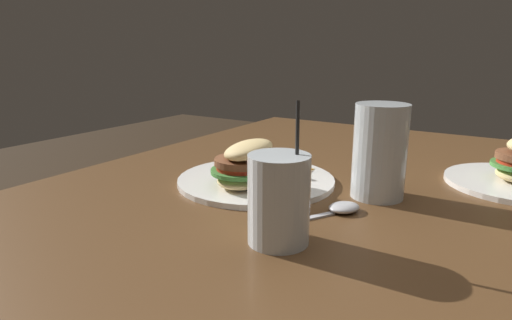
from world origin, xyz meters
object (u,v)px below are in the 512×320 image
(meal_plate_near, at_px, (252,172))
(juice_glass, at_px, (279,203))
(beer_glass, at_px, (379,155))
(spoon, at_px, (340,209))

(meal_plate_near, distance_m, juice_glass, 0.24)
(beer_glass, height_order, juice_glass, juice_glass)
(beer_glass, relative_size, juice_glass, 0.86)
(meal_plate_near, xyz_separation_m, juice_glass, (0.18, 0.16, 0.03))
(spoon, bearing_deg, meal_plate_near, 108.50)
(beer_glass, distance_m, spoon, 0.13)
(spoon, bearing_deg, juice_glass, -162.32)
(beer_glass, relative_size, spoon, 1.04)
(beer_glass, bearing_deg, juice_glass, -12.91)
(juice_glass, bearing_deg, spoon, 167.71)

